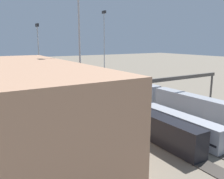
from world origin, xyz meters
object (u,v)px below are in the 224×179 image
signal_gantry (171,82)px  maintenance_shed (26,101)px  train_on_track_4 (86,88)px  train_on_track_2 (158,96)px  train_on_track_3 (76,78)px  light_mast_0 (104,36)px  train_on_track_5 (93,100)px  light_mast_3 (79,26)px  light_mast_1 (38,45)px

signal_gantry → maintenance_shed: (3.85, 30.85, -1.03)m
train_on_track_4 → train_on_track_2: bearing=-156.0°
train_on_track_2 → maintenance_shed: size_ratio=2.09×
train_on_track_3 → light_mast_0: 26.39m
train_on_track_2 → light_mast_0: light_mast_0 is taller
train_on_track_5 → light_mast_3: (0.53, 3.13, 18.03)m
light_mast_3 → maintenance_shed: size_ratio=0.71×
train_on_track_2 → maintenance_shed: maintenance_shed is taller
train_on_track_4 → train_on_track_5: bearing=161.3°
light_mast_3 → light_mast_0: bearing=-35.9°
train_on_track_3 → maintenance_shed: bearing=148.0°
light_mast_1 → signal_gantry: size_ratio=0.78×
light_mast_1 → maintenance_shed: size_ratio=0.51×
light_mast_1 → signal_gantry: 58.72m
light_mast_0 → maintenance_shed: light_mast_0 is taller
signal_gantry → light_mast_3: bearing=46.5°
train_on_track_5 → train_on_track_4: bearing=-18.7°
train_on_track_4 → signal_gantry: (-29.09, -7.50, 5.55)m
train_on_track_5 → train_on_track_3: size_ratio=1.00×
train_on_track_5 → signal_gantry: (-14.31, -12.50, 5.45)m
light_mast_3 → maintenance_shed: (-11.00, 15.23, -13.61)m
light_mast_1 → signal_gantry: bearing=-165.3°
train_on_track_3 → maintenance_shed: size_ratio=1.45×
train_on_track_5 → maintenance_shed: maintenance_shed is taller
train_on_track_3 → light_mast_1: size_ratio=2.86×
light_mast_0 → signal_gantry: light_mast_0 is taller
train_on_track_5 → maintenance_shed: (-10.46, 18.35, 4.42)m
train_on_track_4 → light_mast_3: size_ratio=2.95×
train_on_track_5 → light_mast_0: (43.92, -28.25, 16.76)m
train_on_track_2 → train_on_track_5: (7.66, 15.00, -0.52)m
train_on_track_5 → light_mast_1: size_ratio=2.86×
maintenance_shed → light_mast_0: bearing=-40.6°
train_on_track_5 → light_mast_1: light_mast_1 is taller
light_mast_1 → train_on_track_5: bearing=-176.9°
light_mast_1 → light_mast_3: (-41.48, 0.88, 4.98)m
light_mast_1 → maintenance_shed: light_mast_1 is taller
train_on_track_4 → signal_gantry: bearing=-165.5°
train_on_track_5 → light_mast_0: size_ratio=2.21×
train_on_track_3 → signal_gantry: signal_gantry is taller
train_on_track_3 → maintenance_shed: (-45.31, 28.35, 4.44)m
light_mast_0 → signal_gantry: size_ratio=1.00×
train_on_track_5 → light_mast_3: 18.31m
train_on_track_5 → signal_gantry: bearing=-138.9°
train_on_track_5 → signal_gantry: 19.77m
train_on_track_5 → signal_gantry: signal_gantry is taller
light_mast_0 → light_mast_3: 53.55m
light_mast_1 → light_mast_0: bearing=-86.4°
train_on_track_3 → light_mast_3: light_mast_3 is taller
train_on_track_5 → light_mast_3: light_mast_3 is taller
signal_gantry → light_mast_1: bearing=14.7°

